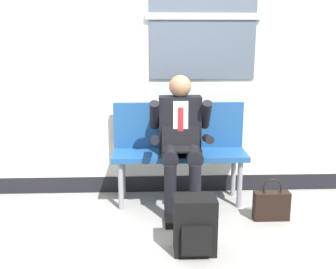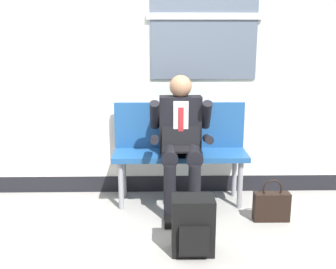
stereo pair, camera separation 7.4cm
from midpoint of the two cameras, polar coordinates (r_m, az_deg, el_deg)
ground_plane at (r=3.83m, az=-1.28°, el=-11.14°), size 18.00×18.00×0.00m
station_wall at (r=4.08m, az=-1.30°, el=12.72°), size 6.81×0.17×3.10m
bench_with_person at (r=3.95m, az=2.23°, el=-1.36°), size 1.30×0.42×0.98m
person_seated at (r=3.72m, az=2.43°, el=-0.66°), size 0.57×0.70×1.27m
backpack at (r=3.11m, az=4.29°, el=-12.91°), size 0.32×0.26×0.45m
handbag at (r=3.77m, az=15.13°, el=-9.81°), size 0.32×0.11×0.39m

